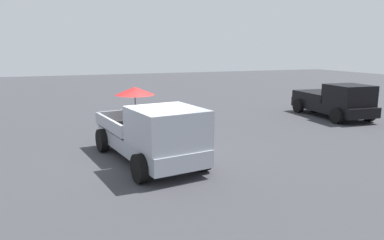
# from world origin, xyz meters

# --- Properties ---
(ground_plane) EXTENTS (80.00, 80.00, 0.00)m
(ground_plane) POSITION_xyz_m (0.00, 0.00, 0.00)
(ground_plane) COLOR #38383D
(pickup_truck_main) EXTENTS (5.28, 2.88, 2.22)m
(pickup_truck_main) POSITION_xyz_m (0.38, 0.07, 0.98)
(pickup_truck_main) COLOR black
(pickup_truck_main) RESTS_ON ground
(pickup_truck_red) EXTENTS (4.90, 2.39, 1.80)m
(pickup_truck_red) POSITION_xyz_m (-3.75, 10.91, 0.87)
(pickup_truck_red) COLOR black
(pickup_truck_red) RESTS_ON ground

